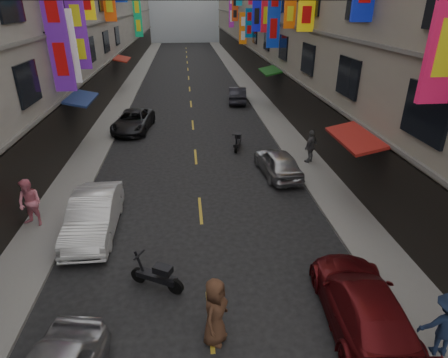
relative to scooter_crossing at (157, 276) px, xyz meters
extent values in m
cube|color=slate|center=(-4.51, 28.54, -0.38)|extent=(2.00, 90.00, 0.12)
cube|color=slate|center=(7.49, 28.54, -0.38)|extent=(2.00, 90.00, 0.12)
cube|color=black|center=(-5.46, 28.54, 1.06)|extent=(0.12, 85.50, 3.00)
cube|color=#66635E|center=(-5.45, 28.54, 2.76)|extent=(0.16, 90.00, 0.14)
cube|color=#66635E|center=(-5.45, 28.54, 5.96)|extent=(0.16, 90.00, 0.14)
cube|color=black|center=(8.44, 28.54, 1.06)|extent=(0.12, 85.50, 3.00)
cube|color=#66635E|center=(8.43, 28.54, 2.76)|extent=(0.16, 90.00, 0.14)
cube|color=#66635E|center=(8.43, 28.54, 5.96)|extent=(0.16, 90.00, 0.14)
cube|color=#561A93|center=(-4.90, 10.72, 6.12)|extent=(1.01, 0.18, 5.55)
cylinder|color=black|center=(-4.95, 10.72, 6.12)|extent=(1.11, 0.08, 0.08)
cube|color=silver|center=(-4.99, 12.61, 5.27)|extent=(0.84, 0.18, 3.73)
cylinder|color=black|center=(-5.04, 12.61, 5.27)|extent=(0.94, 0.08, 0.08)
cube|color=yellow|center=(7.93, 12.99, 7.48)|extent=(0.93, 0.18, 3.13)
cylinder|color=black|center=(7.98, 12.99, 7.48)|extent=(1.03, 0.08, 0.08)
cube|color=#601C9A|center=(-4.92, 14.77, 5.84)|extent=(0.99, 0.18, 4.09)
cylinder|color=black|center=(-4.97, 14.77, 5.84)|extent=(1.09, 0.08, 0.08)
cube|color=#D3520B|center=(8.02, 16.78, 7.45)|extent=(0.75, 0.18, 3.20)
cylinder|color=black|center=(8.07, 16.78, 7.45)|extent=(0.85, 0.08, 0.08)
cube|color=#0E2DA4|center=(7.91, 20.90, 6.70)|extent=(0.96, 0.18, 5.00)
cylinder|color=black|center=(7.96, 20.90, 6.70)|extent=(1.06, 0.08, 0.08)
cube|color=red|center=(8.02, 24.50, 7.45)|extent=(0.74, 0.18, 4.76)
cylinder|color=black|center=(8.07, 24.50, 7.45)|extent=(0.84, 0.08, 0.08)
cube|color=#1115CB|center=(7.98, 28.42, 7.27)|extent=(0.83, 0.18, 4.81)
cylinder|color=black|center=(8.03, 28.42, 7.27)|extent=(0.93, 0.08, 0.08)
cube|color=#0B5188|center=(7.99, 32.69, 5.40)|extent=(0.80, 0.18, 2.85)
cylinder|color=black|center=(8.04, 32.69, 5.40)|extent=(0.90, 0.08, 0.08)
cube|color=#C65E0B|center=(7.95, 36.59, 4.64)|extent=(0.88, 0.18, 3.41)
cylinder|color=black|center=(8.00, 36.59, 4.64)|extent=(0.98, 0.08, 0.08)
cube|color=#BF3B12|center=(7.98, 44.22, 6.66)|extent=(0.82, 0.18, 3.17)
cylinder|color=black|center=(8.03, 44.22, 6.66)|extent=(0.92, 0.08, 0.08)
cube|color=#0E9D5F|center=(-4.88, 46.43, 5.62)|extent=(1.05, 0.18, 5.19)
cylinder|color=black|center=(-4.93, 46.43, 5.62)|extent=(1.15, 0.08, 0.08)
cube|color=#921B95|center=(8.04, 48.68, 6.71)|extent=(0.70, 0.18, 5.36)
cylinder|color=black|center=(8.09, 48.68, 6.71)|extent=(0.80, 0.08, 0.08)
cube|color=maroon|center=(7.79, 4.54, 2.56)|extent=(1.39, 3.20, 0.41)
cube|color=navy|center=(-4.81, 12.54, 2.56)|extent=(1.39, 3.20, 0.41)
cube|color=#134A13|center=(7.79, 20.54, 2.56)|extent=(1.39, 3.20, 0.41)
cube|color=maroon|center=(-4.81, 28.54, 2.56)|extent=(1.39, 3.20, 0.41)
cube|color=gold|center=(1.49, -1.46, -0.44)|extent=(0.12, 2.20, 0.01)
cube|color=gold|center=(1.49, 4.54, -0.44)|extent=(0.12, 2.20, 0.01)
cube|color=gold|center=(1.49, 10.54, -0.44)|extent=(0.12, 2.20, 0.01)
cube|color=gold|center=(1.49, 16.54, -0.44)|extent=(0.12, 2.20, 0.01)
cube|color=gold|center=(1.49, 22.54, -0.44)|extent=(0.12, 2.20, 0.01)
cube|color=gold|center=(1.49, 28.54, -0.44)|extent=(0.12, 2.20, 0.01)
cube|color=gold|center=(1.49, 34.54, -0.44)|extent=(0.12, 2.20, 0.01)
cube|color=gold|center=(1.49, 40.54, -0.44)|extent=(0.12, 2.20, 0.01)
cube|color=gold|center=(1.49, 46.54, -0.44)|extent=(0.12, 2.20, 0.01)
cube|color=gold|center=(1.49, 52.54, -0.44)|extent=(0.12, 2.20, 0.01)
cube|color=gold|center=(1.49, 58.54, -0.44)|extent=(0.12, 2.20, 0.01)
cube|color=gold|center=(1.49, 64.54, -0.44)|extent=(0.12, 2.20, 0.01)
cylinder|color=black|center=(-0.60, 0.33, -0.19)|extent=(0.50, 0.35, 0.50)
cylinder|color=black|center=(0.54, -0.30, -0.19)|extent=(0.50, 0.35, 0.50)
cube|color=black|center=(-0.03, 0.02, -0.04)|extent=(1.28, 0.89, 0.18)
cube|color=black|center=(0.19, -0.11, 0.31)|extent=(0.64, 0.55, 0.22)
cylinder|color=black|center=(-0.51, 0.28, 0.26)|extent=(0.35, 0.24, 0.88)
cylinder|color=black|center=(-0.51, 0.28, 0.61)|extent=(0.29, 0.47, 0.06)
cylinder|color=black|center=(3.82, 10.89, -0.19)|extent=(0.25, 0.51, 0.50)
cylinder|color=black|center=(4.17, 12.14, -0.19)|extent=(0.25, 0.51, 0.50)
cube|color=black|center=(3.99, 11.51, -0.04)|extent=(0.64, 1.33, 0.18)
cube|color=black|center=(4.06, 11.75, 0.31)|extent=(0.46, 0.62, 0.22)
cylinder|color=black|center=(3.85, 10.98, 0.26)|extent=(0.17, 0.36, 0.88)
cylinder|color=black|center=(3.85, 10.98, 0.61)|extent=(0.50, 0.19, 0.06)
imported|color=white|center=(-2.51, 3.32, 0.30)|extent=(1.61, 4.51, 1.48)
imported|color=black|center=(-2.49, 15.71, 0.21)|extent=(2.73, 4.95, 1.31)
imported|color=maroon|center=(5.49, -2.01, 0.25)|extent=(2.32, 4.90, 1.38)
imported|color=#B1B2B6|center=(5.49, 7.70, 0.22)|extent=(1.97, 4.05, 1.33)
imported|color=#23232A|center=(5.49, 22.66, 0.23)|extent=(1.88, 4.19, 1.34)
imported|color=pink|center=(-4.90, 3.89, 0.63)|extent=(1.08, 0.90, 1.90)
imported|color=#131E35|center=(6.96, -3.14, 0.56)|extent=(1.24, 0.82, 1.76)
imported|color=#575759|center=(7.53, 8.89, 0.57)|extent=(1.17, 1.13, 1.78)
imported|color=#4A2D1D|center=(1.59, -2.11, 0.51)|extent=(1.00, 1.12, 1.90)
camera|label=1|loc=(1.10, -9.05, 7.47)|focal=30.00mm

